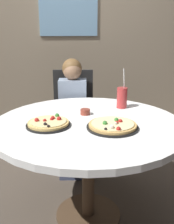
% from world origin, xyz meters
% --- Properties ---
extents(ground_plane, '(8.00, 8.00, 0.00)m').
position_xyz_m(ground_plane, '(0.00, 0.00, 0.00)').
color(ground_plane, '#4C4238').
extents(wall_with_window, '(5.20, 0.14, 2.90)m').
position_xyz_m(wall_with_window, '(0.00, 1.60, 1.45)').
color(wall_with_window, gray).
rests_on(wall_with_window, ground_plane).
extents(dining_table, '(1.27, 1.27, 0.75)m').
position_xyz_m(dining_table, '(0.00, 0.00, 0.66)').
color(dining_table, white).
rests_on(dining_table, ground_plane).
extents(chair_wooden, '(0.47, 0.47, 0.95)m').
position_xyz_m(chair_wooden, '(0.02, 0.89, 0.53)').
color(chair_wooden, black).
rests_on(chair_wooden, ground_plane).
extents(diner_child, '(0.31, 0.43, 1.08)m').
position_xyz_m(diner_child, '(-0.01, 0.71, 0.48)').
color(diner_child, '#3F4766').
rests_on(diner_child, ground_plane).
extents(pizza_veggie, '(0.32, 0.32, 0.05)m').
position_xyz_m(pizza_veggie, '(0.12, -0.15, 0.77)').
color(pizza_veggie, black).
rests_on(pizza_veggie, dining_table).
extents(pizza_cheese, '(0.28, 0.28, 0.05)m').
position_xyz_m(pizza_cheese, '(-0.27, -0.04, 0.77)').
color(pizza_cheese, black).
rests_on(pizza_cheese, dining_table).
extents(soda_cup, '(0.08, 0.08, 0.31)m').
position_xyz_m(soda_cup, '(0.32, 0.26, 0.83)').
color(soda_cup, '#B73333').
rests_on(soda_cup, dining_table).
extents(sauce_bowl, '(0.07, 0.07, 0.04)m').
position_xyz_m(sauce_bowl, '(0.01, 0.15, 0.77)').
color(sauce_bowl, brown).
rests_on(sauce_bowl, dining_table).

